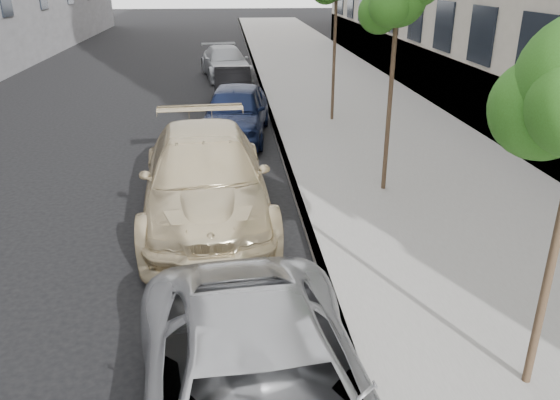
{
  "coord_description": "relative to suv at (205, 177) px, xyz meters",
  "views": [
    {
      "loc": [
        -0.32,
        -3.51,
        4.77
      ],
      "look_at": [
        0.43,
        4.27,
        1.5
      ],
      "focal_mm": 35.0,
      "sensor_mm": 36.0,
      "label": 1
    }
  ],
  "objects": [
    {
      "name": "sidewalk",
      "position": [
        5.14,
        16.93,
        -0.83
      ],
      "size": [
        6.4,
        72.0,
        0.14
      ],
      "primitive_type": "cube",
      "color": "gray",
      "rests_on": "ground"
    },
    {
      "name": "curb",
      "position": [
        2.01,
        16.93,
        -0.83
      ],
      "size": [
        0.15,
        72.0,
        0.14
      ],
      "primitive_type": "cube",
      "color": "#9E9B93",
      "rests_on": "ground"
    },
    {
      "name": "suv",
      "position": [
        0.0,
        0.0,
        0.0
      ],
      "size": [
        2.88,
        6.31,
        1.79
      ],
      "primitive_type": "imported",
      "rotation": [
        0.0,
        0.0,
        0.06
      ],
      "color": "beige",
      "rests_on": "ground"
    },
    {
      "name": "sedan_blue",
      "position": [
        0.74,
        6.05,
        -0.09
      ],
      "size": [
        2.49,
        4.93,
        1.61
      ],
      "primitive_type": "imported",
      "rotation": [
        0.0,
        0.0,
        -0.13
      ],
      "color": "#101836",
      "rests_on": "ground"
    },
    {
      "name": "sedan_black",
      "position": [
        0.74,
        11.05,
        -0.23
      ],
      "size": [
        1.46,
        4.08,
        1.34
      ],
      "primitive_type": "imported",
      "rotation": [
        0.0,
        0.0,
        0.01
      ],
      "color": "black",
      "rests_on": "ground"
    },
    {
      "name": "sedan_rear",
      "position": [
        0.48,
        16.52,
        -0.16
      ],
      "size": [
        2.76,
        5.3,
        1.47
      ],
      "primitive_type": "imported",
      "rotation": [
        0.0,
        0.0,
        0.14
      ],
      "color": "gray",
      "rests_on": "ground"
    }
  ]
}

